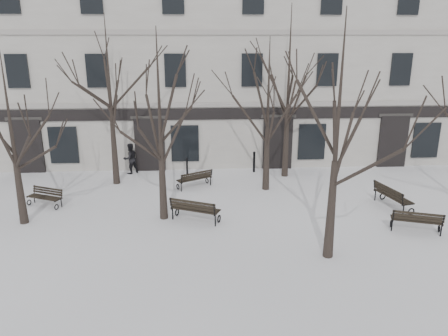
{
  "coord_description": "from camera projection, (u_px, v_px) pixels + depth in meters",
  "views": [
    {
      "loc": [
        -0.78,
        -15.27,
        7.14
      ],
      "look_at": [
        0.26,
        3.0,
        1.57
      ],
      "focal_mm": 35.0,
      "sensor_mm": 36.0,
      "label": 1
    }
  ],
  "objects": [
    {
      "name": "ground",
      "position": [
        222.0,
        230.0,
        16.71
      ],
      "size": [
        100.0,
        100.0,
        0.0
      ],
      "primitive_type": "plane",
      "color": "white",
      "rests_on": "ground"
    },
    {
      "name": "tree_6",
      "position": [
        289.0,
        72.0,
        21.59
      ],
      "size": [
        6.04,
        6.04,
        8.63
      ],
      "color": "black",
      "rests_on": "ground"
    },
    {
      "name": "bench_4",
      "position": [
        195.0,
        178.0,
        21.22
      ],
      "size": [
        1.79,
        1.39,
        0.87
      ],
      "rotation": [
        0.0,
        0.0,
        3.67
      ],
      "color": "black",
      "rests_on": "ground"
    },
    {
      "name": "tree_4",
      "position": [
        109.0,
        81.0,
        20.5
      ],
      "size": [
        5.68,
        5.68,
        8.12
      ],
      "color": "black",
      "rests_on": "ground"
    },
    {
      "name": "bench_2",
      "position": [
        417.0,
        220.0,
        16.38
      ],
      "size": [
        1.9,
        1.2,
        0.91
      ],
      "rotation": [
        0.0,
        0.0,
        2.81
      ],
      "color": "black",
      "rests_on": "ground"
    },
    {
      "name": "building",
      "position": [
        211.0,
        62.0,
        27.47
      ],
      "size": [
        40.4,
        10.2,
        11.4
      ],
      "color": "#BBB6AD",
      "rests_on": "ground"
    },
    {
      "name": "bench_1",
      "position": [
        195.0,
        209.0,
        17.31
      ],
      "size": [
        2.06,
        1.44,
        0.99
      ],
      "rotation": [
        0.0,
        0.0,
        2.72
      ],
      "color": "black",
      "rests_on": "ground"
    },
    {
      "name": "tree_2",
      "position": [
        339.0,
        110.0,
        13.28
      ],
      "size": [
        5.56,
        5.56,
        7.95
      ],
      "color": "black",
      "rests_on": "ground"
    },
    {
      "name": "bollard_b",
      "position": [
        254.0,
        161.0,
        23.62
      ],
      "size": [
        0.15,
        0.15,
        1.16
      ],
      "color": "black",
      "rests_on": "ground"
    },
    {
      "name": "tree_0",
      "position": [
        10.0,
        119.0,
        16.13
      ],
      "size": [
        4.69,
        4.69,
        6.7
      ],
      "color": "black",
      "rests_on": "ground"
    },
    {
      "name": "bench_3",
      "position": [
        45.0,
        196.0,
        18.97
      ],
      "size": [
        1.65,
        1.16,
        0.8
      ],
      "rotation": [
        0.0,
        0.0,
        -0.42
      ],
      "color": "black",
      "rests_on": "ground"
    },
    {
      "name": "bench_5",
      "position": [
        392.0,
        196.0,
        18.71
      ],
      "size": [
        1.17,
        2.09,
        1.0
      ],
      "rotation": [
        0.0,
        0.0,
        1.81
      ],
      "color": "black",
      "rests_on": "ground"
    },
    {
      "name": "tree_1",
      "position": [
        159.0,
        104.0,
        16.44
      ],
      "size": [
        5.23,
        5.23,
        7.48
      ],
      "color": "black",
      "rests_on": "ground"
    },
    {
      "name": "bollard_a",
      "position": [
        187.0,
        166.0,
        23.14
      ],
      "size": [
        0.12,
        0.12,
        0.96
      ],
      "color": "black",
      "rests_on": "ground"
    },
    {
      "name": "tree_5",
      "position": [
        268.0,
        97.0,
        19.86
      ],
      "size": [
        4.98,
        4.98,
        7.12
      ],
      "color": "black",
      "rests_on": "ground"
    },
    {
      "name": "pedestrian_b",
      "position": [
        131.0,
        173.0,
        23.57
      ],
      "size": [
        1.02,
        0.99,
        1.66
      ],
      "primitive_type": "imported",
      "rotation": [
        0.0,
        0.0,
        3.81
      ],
      "color": "black",
      "rests_on": "ground"
    }
  ]
}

